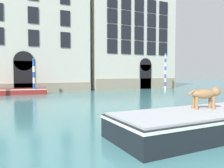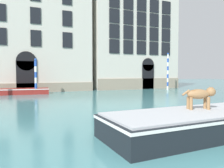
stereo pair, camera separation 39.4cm
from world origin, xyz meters
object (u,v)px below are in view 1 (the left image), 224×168
(dog_on_deck, at_px, (206,94))
(boat_moored_near_palazzo, at_px, (21,91))
(mooring_pole_2, at_px, (34,76))
(mooring_pole_0, at_px, (165,71))
(boat_foreground, at_px, (201,122))

(dog_on_deck, height_order, boat_moored_near_palazzo, dog_on_deck)
(boat_moored_near_palazzo, height_order, mooring_pole_2, mooring_pole_2)
(mooring_pole_0, relative_size, mooring_pole_2, 1.30)
(boat_moored_near_palazzo, bearing_deg, mooring_pole_2, -28.75)
(mooring_pole_0, height_order, mooring_pole_2, mooring_pole_0)
(boat_foreground, relative_size, boat_moored_near_palazzo, 1.30)
(boat_foreground, bearing_deg, mooring_pole_2, 101.44)
(boat_foreground, height_order, boat_moored_near_palazzo, boat_foreground)
(boat_foreground, distance_m, mooring_pole_0, 19.36)
(mooring_pole_0, bearing_deg, mooring_pole_2, 179.17)
(boat_moored_near_palazzo, relative_size, mooring_pole_2, 1.41)
(boat_foreground, height_order, mooring_pole_0, mooring_pole_0)
(boat_foreground, bearing_deg, mooring_pole_0, 53.51)
(dog_on_deck, distance_m, mooring_pole_0, 18.86)
(boat_foreground, xyz_separation_m, mooring_pole_2, (-3.99, 16.18, 1.31))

